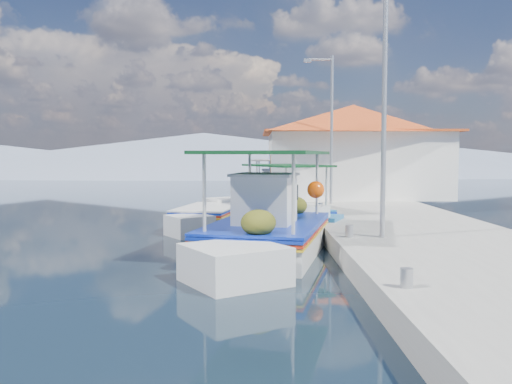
{
  "coord_description": "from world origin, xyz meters",
  "views": [
    {
      "loc": [
        1.52,
        -11.0,
        2.51
      ],
      "look_at": [
        1.52,
        6.36,
        1.3
      ],
      "focal_mm": 37.7,
      "sensor_mm": 36.0,
      "label": 1
    }
  ],
  "objects": [
    {
      "name": "quay",
      "position": [
        5.9,
        6.0,
        0.25
      ],
      "size": [
        5.0,
        44.0,
        0.5
      ],
      "primitive_type": "cube",
      "color": "#A09E96",
      "rests_on": "ground"
    },
    {
      "name": "caique_blue_hull",
      "position": [
        -0.16,
        7.61,
        0.29
      ],
      "size": [
        2.5,
        5.9,
        1.07
      ],
      "rotation": [
        0.0,
        0.0,
        0.19
      ],
      "color": "white",
      "rests_on": "ground"
    },
    {
      "name": "lamp_post_far",
      "position": [
        4.51,
        11.0,
        3.85
      ],
      "size": [
        1.21,
        0.14,
        6.0
      ],
      "color": "#A5A8AD",
      "rests_on": "quay"
    },
    {
      "name": "lamp_post_near",
      "position": [
        4.51,
        2.0,
        3.85
      ],
      "size": [
        1.21,
        0.14,
        6.0
      ],
      "color": "#A5A8AD",
      "rests_on": "quay"
    },
    {
      "name": "caique_green_canopy",
      "position": [
        2.61,
        7.71,
        0.36
      ],
      "size": [
        3.54,
        5.89,
        2.4
      ],
      "rotation": [
        0.0,
        0.0,
        -0.41
      ],
      "color": "#1A65A0",
      "rests_on": "ground"
    },
    {
      "name": "ground",
      "position": [
        0.0,
        0.0,
        0.0
      ],
      "size": [
        160.0,
        160.0,
        0.0
      ],
      "primitive_type": "plane",
      "color": "black",
      "rests_on": "ground"
    },
    {
      "name": "bollards",
      "position": [
        3.8,
        5.25,
        0.65
      ],
      "size": [
        0.2,
        17.2,
        0.3
      ],
      "color": "#A5A8AD",
      "rests_on": "quay"
    },
    {
      "name": "caique_far",
      "position": [
        2.43,
        16.27,
        0.46
      ],
      "size": [
        2.29,
        7.16,
        2.51
      ],
      "rotation": [
        0.0,
        0.0,
        0.04
      ],
      "color": "white",
      "rests_on": "ground"
    },
    {
      "name": "harbor_building",
      "position": [
        6.2,
        15.0,
        2.78
      ],
      "size": [
        10.49,
        10.49,
        4.4
      ],
      "color": "white",
      "rests_on": "quay"
    },
    {
      "name": "mountain_ridge",
      "position": [
        6.54,
        56.0,
        2.04
      ],
      "size": [
        171.4,
        96.0,
        5.5
      ],
      "color": "gray",
      "rests_on": "ground"
    },
    {
      "name": "main_caique",
      "position": [
        1.8,
        2.45,
        0.55
      ],
      "size": [
        3.85,
        8.51,
        2.88
      ],
      "rotation": [
        0.0,
        0.0,
        0.23
      ],
      "color": "white",
      "rests_on": "ground"
    }
  ]
}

